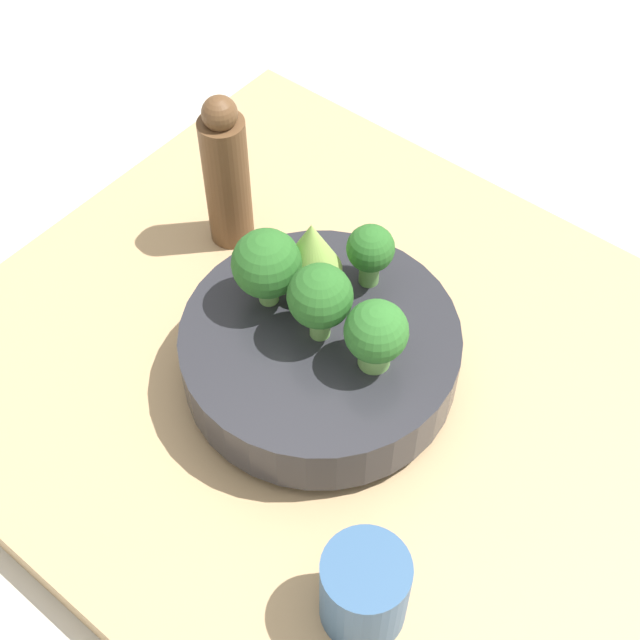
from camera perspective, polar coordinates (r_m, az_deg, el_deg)
name	(u,v)px	position (r m, az deg, el deg)	size (l,w,h in m)	color
ground_plane	(359,409)	(0.92, 2.53, -5.69)	(6.00, 6.00, 0.00)	beige
table	(360,397)	(0.90, 2.58, -4.94)	(0.81, 0.66, 0.04)	tan
bowl	(320,353)	(0.86, 0.00, -2.10)	(0.27, 0.27, 0.07)	#28282D
broccoli_floret_center	(320,298)	(0.79, 0.00, 1.44)	(0.06, 0.06, 0.08)	#7AB256
romanesco_piece_near	(312,250)	(0.83, -0.54, 4.49)	(0.06, 0.06, 0.09)	#7AB256
broccoli_floret_right	(267,265)	(0.82, -3.43, 3.56)	(0.07, 0.07, 0.08)	#7AB256
broccoli_floret_left	(376,334)	(0.78, 3.61, -0.89)	(0.06, 0.06, 0.07)	#7AB256
broccoli_floret_front	(370,251)	(0.84, 3.25, 4.45)	(0.05, 0.05, 0.07)	#609347
cup	(364,590)	(0.74, 2.85, -16.86)	(0.07, 0.07, 0.09)	#33567F
pepper_mill	(226,175)	(0.96, -6.02, 9.24)	(0.05, 0.05, 0.19)	brown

